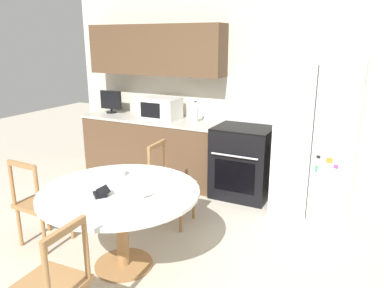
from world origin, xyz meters
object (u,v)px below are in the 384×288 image
Objects in this scene: microwave at (160,108)px; dining_chair_left at (41,203)px; dining_chair_near at (51,288)px; candle_glass at (120,172)px; oven_range at (243,161)px; refrigerator at (317,138)px; countertop_tv at (111,101)px; counter_bottle at (195,114)px; dining_chair_far at (170,185)px; wallet at (102,193)px.

microwave is 0.59× the size of dining_chair_left.
candle_glass is (-0.35, 1.21, 0.34)m from dining_chair_near.
microwave reaches higher than oven_range.
refrigerator is 0.98m from oven_range.
microwave reaches higher than dining_chair_near.
countertop_tv is at bearing 177.44° from microwave.
microwave reaches higher than candle_glass.
counter_bottle is (-0.71, 0.04, 0.54)m from oven_range.
counter_bottle is at bearing 0.39° from microwave.
oven_range is 1.88m from candle_glass.
dining_chair_near is (-0.28, -2.95, -0.03)m from oven_range.
candle_glass is (0.64, -1.78, -0.27)m from microwave.
dining_chair_near is (-1.17, -2.90, -0.45)m from refrigerator.
dining_chair_far is (0.25, -1.12, -0.57)m from counter_bottle.
microwave is 3.20m from dining_chair_near.
wallet is at bearing -53.40° from countertop_tv.
oven_range is 1.20× the size of dining_chair_left.
dining_chair_far is (-1.36, -1.03, -0.45)m from refrigerator.
dining_chair_left is 5.19× the size of wallet.
microwave is 0.59× the size of dining_chair_far.
countertop_tv reaches higher than dining_chair_far.
countertop_tv is at bearing 111.91° from dining_chair_left.
wallet is at bearing -102.37° from oven_range.
countertop_tv is 4.00× the size of candle_glass.
oven_range is (-0.89, 0.05, -0.42)m from refrigerator.
dining_chair_far reaches higher than candle_glass.
dining_chair_far is at bearing 48.96° from dining_chair_left.
wallet is (0.14, -0.44, -0.01)m from candle_glass.
oven_range is 1.20× the size of dining_chair_near.
candle_glass is at bearing 107.84° from wallet.
refrigerator is 1.96× the size of dining_chair_near.
dining_chair_left is at bearing 171.91° from wallet.
counter_bottle is 0.32× the size of dining_chair_near.
dining_chair_far is at bearing 89.29° from wallet.
oven_range is 1.20× the size of dining_chair_far.
countertop_tv is 2.15m from dining_chair_far.
microwave is at bearing 177.78° from refrigerator.
dining_chair_near is 5.19× the size of wallet.
dining_chair_far is (0.90, 0.98, 0.00)m from dining_chair_left.
candle_glass is at bearing -70.22° from microwave.
oven_range is at bearing -3.07° from counter_bottle.
oven_range is at bearing 176.86° from refrigerator.
candle_glass reaches higher than wallet.
dining_chair_left is at bearing -107.24° from counter_bottle.
microwave is 0.59× the size of dining_chair_near.
wallet is (-0.20, 0.77, 0.33)m from dining_chair_near.
oven_range is at bearing 57.99° from dining_chair_left.
refrigerator is at bearing -2.22° from microwave.
dining_chair_near is (0.44, -2.99, -0.57)m from counter_bottle.
counter_bottle is (0.55, 0.00, -0.04)m from microwave.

